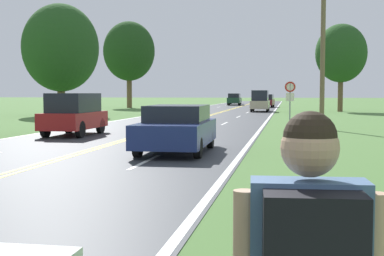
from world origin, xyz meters
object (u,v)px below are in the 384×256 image
(tree_right_cluster, at_px, (129,51))
(car_dark_blue_sedan_approaching, at_px, (177,128))
(car_dark_green_suv_distant, at_px, (234,99))
(car_red_van_mid_near, at_px, (74,114))
(car_maroon_sedan_receding, at_px, (267,101))
(car_black_sedan_horizon, at_px, (235,99))
(tree_mid_treeline, at_px, (61,48))
(tree_far_back, at_px, (341,53))
(traffic_sign, at_px, (290,93))
(car_champagne_van_mid_far, at_px, (260,101))

(tree_right_cluster, height_order, car_dark_blue_sedan_approaching, tree_right_cluster)
(car_dark_green_suv_distant, bearing_deg, car_red_van_mid_near, 177.00)
(car_red_van_mid_near, distance_m, car_maroon_sedan_receding, 46.68)
(car_dark_blue_sedan_approaching, height_order, car_black_sedan_horizon, car_black_sedan_horizon)
(tree_mid_treeline, distance_m, car_dark_green_suv_distant, 37.85)
(tree_far_back, relative_size, car_black_sedan_horizon, 1.80)
(tree_far_back, relative_size, car_dark_blue_sedan_approaching, 1.85)
(traffic_sign, distance_m, car_dark_green_suv_distant, 48.98)
(tree_mid_treeline, relative_size, car_red_van_mid_near, 2.32)
(car_champagne_van_mid_far, xyz_separation_m, car_black_sedan_horizon, (-5.78, 33.34, -0.24))
(car_dark_green_suv_distant, bearing_deg, car_maroon_sedan_receding, -153.88)
(car_maroon_sedan_receding, xyz_separation_m, car_dark_green_suv_distant, (-5.09, 9.68, 0.10))
(traffic_sign, relative_size, car_red_van_mid_near, 0.63)
(tree_far_back, relative_size, car_red_van_mid_near, 2.16)
(traffic_sign, relative_size, car_dark_green_suv_distant, 0.55)
(traffic_sign, bearing_deg, car_maroon_sedan_receding, 94.11)
(tree_mid_treeline, distance_m, tree_right_cluster, 21.29)
(tree_mid_treeline, bearing_deg, car_dark_green_suv_distant, 73.32)
(traffic_sign, height_order, tree_mid_treeline, tree_mid_treeline)
(tree_mid_treeline, height_order, car_dark_blue_sedan_approaching, tree_mid_treeline)
(car_black_sedan_horizon, bearing_deg, car_dark_blue_sedan_approaching, -175.94)
(tree_far_back, height_order, car_red_van_mid_near, tree_far_back)
(tree_right_cluster, xyz_separation_m, car_dark_green_suv_distant, (11.37, 14.74, -5.93))
(tree_right_cluster, height_order, car_red_van_mid_near, tree_right_cluster)
(traffic_sign, bearing_deg, car_dark_blue_sedan_approaching, -104.74)
(car_dark_green_suv_distant, xyz_separation_m, car_black_sedan_horizon, (-0.72, 8.26, -0.11))
(car_red_van_mid_near, bearing_deg, tree_mid_treeline, 24.87)
(traffic_sign, relative_size, car_black_sedan_horizon, 0.52)
(car_champagne_van_mid_far, bearing_deg, tree_right_cluster, -122.22)
(car_red_van_mid_near, height_order, car_black_sedan_horizon, car_red_van_mid_near)
(tree_right_cluster, height_order, car_black_sedan_horizon, tree_right_cluster)
(car_dark_blue_sedan_approaching, bearing_deg, car_black_sedan_horizon, -177.12)
(car_champagne_van_mid_far, xyz_separation_m, car_dark_green_suv_distant, (-5.06, 25.08, -0.13))
(tree_mid_treeline, relative_size, tree_right_cluster, 0.87)
(car_dark_blue_sedan_approaching, height_order, car_champagne_van_mid_far, car_champagne_van_mid_far)
(tree_far_back, bearing_deg, tree_mid_treeline, -152.85)
(car_red_van_mid_near, height_order, car_maroon_sedan_receding, car_red_van_mid_near)
(car_dark_blue_sedan_approaching, relative_size, car_red_van_mid_near, 1.16)
(tree_right_cluster, bearing_deg, tree_far_back, -20.83)
(car_red_van_mid_near, xyz_separation_m, car_dark_green_suv_distant, (1.35, 55.91, -0.02))
(car_red_van_mid_near, bearing_deg, traffic_sign, -51.04)
(tree_far_back, xyz_separation_m, car_champagne_van_mid_far, (-7.69, -1.16, -4.58))
(traffic_sign, distance_m, car_dark_blue_sedan_approaching, 13.71)
(tree_right_cluster, relative_size, tree_far_back, 1.23)
(tree_far_back, xyz_separation_m, car_dark_green_suv_distant, (-12.75, 23.92, -4.71))
(tree_mid_treeline, relative_size, car_maroon_sedan_receding, 1.97)
(tree_mid_treeline, height_order, car_red_van_mid_near, tree_mid_treeline)
(tree_far_back, bearing_deg, traffic_sign, -101.32)
(car_dark_green_suv_distant, bearing_deg, car_black_sedan_horizon, 3.33)
(car_black_sedan_horizon, bearing_deg, tree_right_cluster, 155.03)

